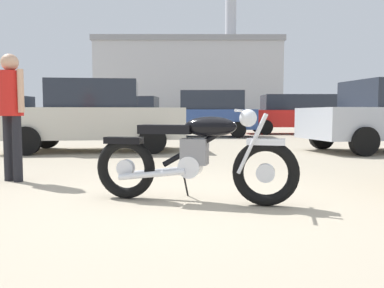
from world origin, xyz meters
name	(u,v)px	position (x,y,z in m)	size (l,w,h in m)	color
ground_plane	(198,204)	(0.00, 0.00, 0.00)	(80.00, 80.00, 0.00)	tan
vintage_motorcycle	(194,157)	(-0.03, 0.10, 0.45)	(2.01, 0.82, 0.94)	black
bystander	(11,104)	(-2.31, 1.49, 1.02)	(0.40, 0.30, 1.66)	black
red_hatchback_near	(95,116)	(-1.96, 5.73, 0.84)	(4.26, 2.05, 1.67)	black
silver_sedan_mid	(5,115)	(-7.29, 14.03, 0.84)	(4.44, 2.47, 1.67)	black
blue_hatchback_right	(126,113)	(-2.20, 15.84, 0.94)	(4.91, 2.49, 1.74)	black
white_estate_far	(208,113)	(1.43, 11.51, 0.92)	(4.08, 2.19, 1.78)	black
pale_sedan_back	(298,113)	(5.69, 13.42, 0.94)	(4.82, 2.24, 1.74)	black
industrial_building	(189,83)	(2.25, 35.96, 4.00)	(17.91, 11.27, 15.17)	#B2B2B7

